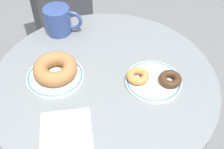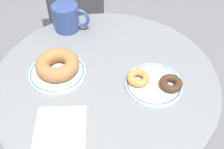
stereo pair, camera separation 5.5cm
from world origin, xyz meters
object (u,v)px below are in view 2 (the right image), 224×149
Objects in this scene: cafe_table at (106,117)px; donut_old_fashioned at (138,78)px; donut_chocolate at (171,83)px; coffee_mug at (67,17)px; plate_left at (57,72)px; plate_right at (154,84)px; paper_napkin at (60,128)px; donut_cinnamon at (58,65)px.

donut_old_fashioned is at bearing -5.14° from cafe_table.
coffee_mug is at bearing 148.63° from donut_chocolate.
coffee_mug is (-0.03, 0.23, 0.04)m from plate_left.
paper_napkin is (-0.22, -0.19, -0.00)m from plate_right.
plate_right is at bearing -0.34° from donut_cinnamon.
plate_right is 0.40m from coffee_mug.
donut_chocolate reaches higher than cafe_table.
cafe_table is at bearing -50.05° from coffee_mug.
donut_old_fashioned is 0.49× the size of paper_napkin.
donut_cinnamon is (-0.29, 0.00, 0.03)m from plate_right.
plate_left is (-0.15, -0.01, 0.21)m from cafe_table.
cafe_table is 5.50× the size of paper_napkin.
donut_old_fashioned is (0.25, 0.00, 0.02)m from plate_left.
plate_right is 0.05m from donut_old_fashioned.
coffee_mug reaches higher than paper_napkin.
cafe_table is 0.26m from plate_right.
donut_cinnamon is 0.99× the size of coffee_mug.
plate_left is 0.03m from donut_cinnamon.
donut_cinnamon is 1.98× the size of donut_chocolate.
donut_old_fashioned reaches higher than paper_napkin.
paper_napkin is at bearing -110.96° from cafe_table.
coffee_mug reaches higher than donut_old_fashioned.
donut_chocolate is 0.33m from paper_napkin.
cafe_table is 0.38m from coffee_mug.
donut_cinnamon reaches higher than donut_old_fashioned.
coffee_mug is (-0.37, 0.23, 0.02)m from donut_chocolate.
donut_old_fashioned is (0.10, -0.01, 0.23)m from cafe_table.
cafe_table is at bearing 3.08° from donut_cinnamon.
donut_chocolate is at bearing 34.92° from paper_napkin.
cafe_table is at bearing 174.86° from donut_old_fashioned.
plate_right is at bearing -34.46° from coffee_mug.
donut_old_fashioned is (-0.05, 0.00, 0.02)m from plate_right.
cafe_table is 11.19× the size of donut_chocolate.
plate_right is at bearing 0.83° from plate_left.
donut_old_fashioned reaches higher than cafe_table.
plate_right is at bearing -3.71° from cafe_table.
donut_cinnamon is at bearing 179.72° from donut_old_fashioned.
donut_old_fashioned is (0.24, -0.00, -0.01)m from donut_cinnamon.
paper_napkin is (0.07, -0.19, -0.00)m from plate_left.
cafe_table is 0.30m from paper_napkin.
cafe_table is at bearing 176.12° from donut_chocolate.
donut_old_fashioned is at bearing 1.11° from plate_left.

